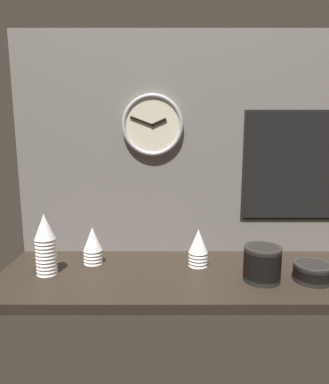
% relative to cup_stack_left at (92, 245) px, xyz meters
% --- Properties ---
extents(ground_plane, '(1.60, 0.56, 0.04)m').
position_rel_cup_stack_left_xyz_m(ground_plane, '(0.42, -0.10, -0.10)').
color(ground_plane, black).
extents(wall_tiled_back, '(1.60, 0.03, 1.05)m').
position_rel_cup_stack_left_xyz_m(wall_tiled_back, '(0.42, 0.17, 0.44)').
color(wall_tiled_back, slate).
rests_on(wall_tiled_back, ground_plane).
extents(cup_stack_left, '(0.09, 0.09, 0.17)m').
position_rel_cup_stack_left_xyz_m(cup_stack_left, '(0.00, 0.00, 0.00)').
color(cup_stack_left, white).
rests_on(cup_stack_left, ground_plane).
extents(cup_stack_far_left, '(0.09, 0.09, 0.26)m').
position_rel_cup_stack_left_xyz_m(cup_stack_far_left, '(-0.17, -0.12, 0.05)').
color(cup_stack_far_left, white).
rests_on(cup_stack_far_left, ground_plane).
extents(cup_stack_center_right, '(0.09, 0.09, 0.17)m').
position_rel_cup_stack_left_xyz_m(cup_stack_center_right, '(0.48, -0.03, 0.00)').
color(cup_stack_center_right, white).
rests_on(cup_stack_center_right, ground_plane).
extents(bowl_stack_far_right, '(0.15, 0.15, 0.07)m').
position_rel_cup_stack_left_xyz_m(bowl_stack_far_right, '(0.92, -0.19, -0.04)').
color(bowl_stack_far_right, black).
rests_on(bowl_stack_far_right, ground_plane).
extents(bowl_stack_right, '(0.15, 0.15, 0.14)m').
position_rel_cup_stack_left_xyz_m(bowl_stack_right, '(0.72, -0.18, -0.01)').
color(bowl_stack_right, black).
rests_on(bowl_stack_right, ground_plane).
extents(wall_clock, '(0.29, 0.03, 0.29)m').
position_rel_cup_stack_left_xyz_m(wall_clock, '(0.27, 0.14, 0.54)').
color(wall_clock, beige).
extents(menu_board, '(0.47, 0.01, 0.53)m').
position_rel_cup_stack_left_xyz_m(menu_board, '(0.93, 0.14, 0.35)').
color(menu_board, black).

